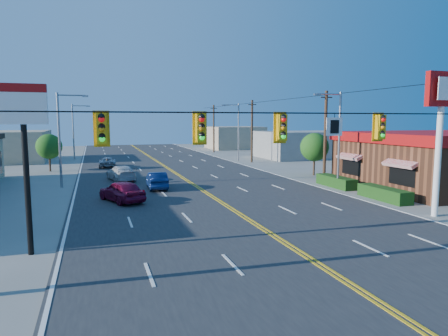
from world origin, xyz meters
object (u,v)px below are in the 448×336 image
object	(u,v)px
kfc	(442,160)
car_magenta	(122,192)
pizza_hut_sign	(24,133)
car_blue	(157,181)
car_white	(121,174)
signal_span	(306,141)
car_silver	(107,163)
kfc_pylon	(441,115)

from	to	relation	value
kfc	car_magenta	world-z (taller)	kfc
pizza_hut_sign	car_blue	xyz separation A→B (m)	(7.64, 14.66, -4.50)
pizza_hut_sign	car_white	distance (m)	21.30
kfc	car_blue	size ratio (longest dim) A/B	3.93
car_magenta	signal_span	bearing A→B (deg)	91.95
car_silver	car_white	bearing A→B (deg)	96.73
signal_span	car_magenta	size ratio (longest dim) A/B	5.55
signal_span	car_white	bearing A→B (deg)	103.44
kfc_pylon	car_blue	world-z (taller)	kfc_pylon
car_white	car_magenta	bearing A→B (deg)	76.03
kfc_pylon	car_magenta	distance (m)	20.87
pizza_hut_sign	car_blue	bearing A→B (deg)	62.48
kfc_pylon	car_silver	size ratio (longest dim) A/B	2.02
car_silver	car_magenta	bearing A→B (deg)	93.20
pizza_hut_sign	car_blue	distance (m)	17.13
car_silver	signal_span	bearing A→B (deg)	103.07
signal_span	car_silver	bearing A→B (deg)	100.43
car_white	car_silver	distance (m)	11.82
kfc	car_white	bearing A→B (deg)	154.72
signal_span	pizza_hut_sign	xyz separation A→B (m)	(-10.88, 4.00, 0.30)
car_blue	car_silver	size ratio (longest dim) A/B	0.99
signal_span	car_magenta	world-z (taller)	signal_span
kfc	pizza_hut_sign	distance (m)	32.04
signal_span	car_blue	distance (m)	19.40
kfc_pylon	car_white	world-z (taller)	kfc_pylon
car_blue	car_white	xyz separation A→B (m)	(-2.53, 5.53, 0.02)
signal_span	kfc_pylon	distance (m)	11.87
signal_span	kfc_pylon	world-z (taller)	signal_span
car_blue	car_silver	distance (m)	17.65
pizza_hut_sign	car_silver	xyz separation A→B (m)	(4.26, 31.98, -4.60)
signal_span	kfc	bearing A→B (deg)	30.94
signal_span	car_blue	xyz separation A→B (m)	(-3.24, 18.66, -4.20)
kfc	car_blue	bearing A→B (deg)	164.03
pizza_hut_sign	car_magenta	world-z (taller)	pizza_hut_sign
car_white	signal_span	bearing A→B (deg)	93.00
kfc	kfc_pylon	bearing A→B (deg)	-138.05
kfc_pylon	pizza_hut_sign	world-z (taller)	kfc_pylon
car_white	car_silver	size ratio (longest dim) A/B	1.15
car_magenta	pizza_hut_sign	bearing A→B (deg)	43.29
pizza_hut_sign	car_silver	size ratio (longest dim) A/B	1.63
signal_span	car_white	xyz separation A→B (m)	(-5.78, 24.19, -4.19)
kfc_pylon	car_magenta	size ratio (longest dim) A/B	1.94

